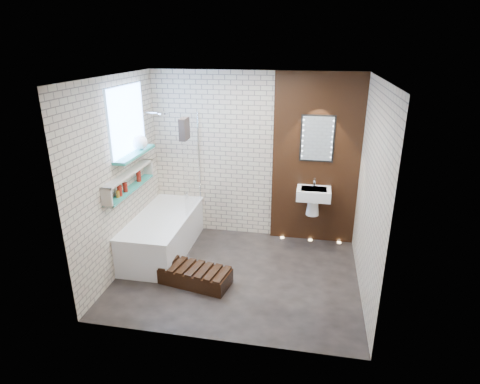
% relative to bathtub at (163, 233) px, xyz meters
% --- Properties ---
extents(ground, '(3.20, 3.20, 0.00)m').
position_rel_bathtub_xyz_m(ground, '(1.22, -0.45, -0.29)').
color(ground, black).
rests_on(ground, ground).
extents(room_shell, '(3.24, 3.20, 2.60)m').
position_rel_bathtub_xyz_m(room_shell, '(1.22, -0.45, 1.01)').
color(room_shell, '#C1AC99').
rests_on(room_shell, ground).
extents(walnut_panel, '(1.30, 0.06, 2.60)m').
position_rel_bathtub_xyz_m(walnut_panel, '(2.17, 0.82, 1.01)').
color(walnut_panel, black).
rests_on(walnut_panel, ground).
extents(clerestory_window, '(0.18, 1.00, 0.94)m').
position_rel_bathtub_xyz_m(clerestory_window, '(-0.34, -0.10, 1.61)').
color(clerestory_window, '#7FADE0').
rests_on(clerestory_window, room_shell).
extents(display_niche, '(0.14, 1.30, 0.26)m').
position_rel_bathtub_xyz_m(display_niche, '(-0.31, -0.30, 0.91)').
color(display_niche, teal).
rests_on(display_niche, room_shell).
extents(bathtub, '(0.79, 1.74, 0.70)m').
position_rel_bathtub_xyz_m(bathtub, '(0.00, 0.00, 0.00)').
color(bathtub, white).
rests_on(bathtub, ground).
extents(bath_screen, '(0.01, 0.78, 1.40)m').
position_rel_bathtub_xyz_m(bath_screen, '(0.35, 0.44, 0.99)').
color(bath_screen, white).
rests_on(bath_screen, bathtub).
extents(towel, '(0.09, 0.23, 0.30)m').
position_rel_bathtub_xyz_m(towel, '(0.35, 0.16, 1.56)').
color(towel, black).
rests_on(towel, bath_screen).
extents(shower_head, '(0.18, 0.18, 0.02)m').
position_rel_bathtub_xyz_m(shower_head, '(-0.08, 0.50, 1.71)').
color(shower_head, silver).
rests_on(shower_head, room_shell).
extents(washbasin, '(0.50, 0.36, 0.58)m').
position_rel_bathtub_xyz_m(washbasin, '(2.17, 0.62, 0.50)').
color(washbasin, white).
rests_on(washbasin, walnut_panel).
extents(led_mirror, '(0.50, 0.02, 0.70)m').
position_rel_bathtub_xyz_m(led_mirror, '(2.17, 0.78, 1.36)').
color(led_mirror, black).
rests_on(led_mirror, walnut_panel).
extents(walnut_step, '(0.97, 0.57, 0.20)m').
position_rel_bathtub_xyz_m(walnut_step, '(0.71, -0.75, -0.19)').
color(walnut_step, black).
rests_on(walnut_step, ground).
extents(niche_bottles, '(0.07, 0.70, 0.16)m').
position_rel_bathtub_xyz_m(niche_bottles, '(-0.31, -0.35, 0.88)').
color(niche_bottles, maroon).
rests_on(niche_bottles, display_niche).
extents(sill_vases, '(0.20, 0.20, 0.20)m').
position_rel_bathtub_xyz_m(sill_vases, '(-0.28, 0.09, 1.36)').
color(sill_vases, white).
rests_on(sill_vases, clerestory_window).
extents(floor_uplights, '(0.96, 0.06, 0.01)m').
position_rel_bathtub_xyz_m(floor_uplights, '(2.17, 0.75, -0.29)').
color(floor_uplights, '#FFD899').
rests_on(floor_uplights, ground).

